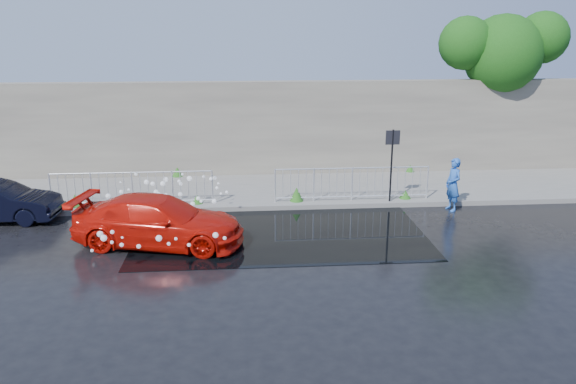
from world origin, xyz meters
The scene contains 13 objects.
ground centered at (0.00, 0.00, 0.00)m, with size 90.00×90.00×0.00m, color black.
pavement centered at (0.00, 5.00, 0.07)m, with size 30.00×4.00×0.15m, color slate.
curb centered at (0.00, 3.00, 0.08)m, with size 30.00×0.25×0.16m, color slate.
retaining_wall centered at (0.00, 7.20, 1.90)m, with size 30.00×0.60×3.50m, color #605A51.
puddle centered at (0.50, 1.00, 0.01)m, with size 8.00×5.00×0.01m, color black.
sign_post centered at (4.20, 3.10, 1.72)m, with size 0.45×0.06×2.50m.
tree centered at (9.49, 7.41, 4.75)m, with size 5.00×2.99×6.19m.
railing_left centered at (-4.00, 3.35, 0.74)m, with size 5.05×0.05×1.10m.
railing_right centered at (3.00, 3.35, 0.74)m, with size 5.05×0.05×1.10m.
weeds centered at (-0.43, 4.41, 0.33)m, with size 12.17×3.93×0.45m.
water_spray centered at (-2.96, 1.69, 0.73)m, with size 3.69×5.71×1.01m.
red_car centered at (-2.76, 0.28, 0.65)m, with size 1.83×4.49×1.30m, color red.
person centered at (6.04, 2.51, 0.84)m, with size 0.61×0.40×1.68m, color blue.
Camera 1 is at (-0.49, -13.94, 5.56)m, focal length 35.00 mm.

